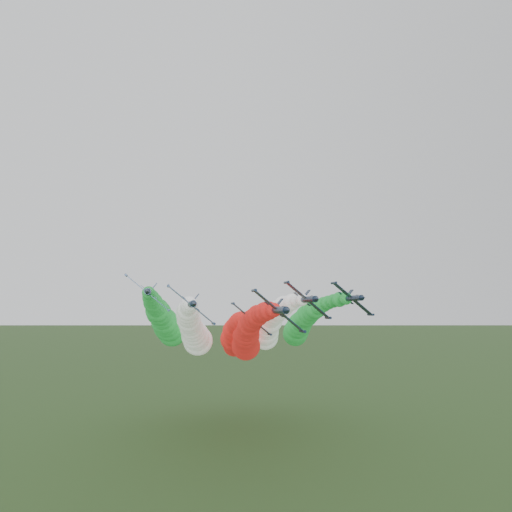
% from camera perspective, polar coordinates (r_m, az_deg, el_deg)
% --- Properties ---
extents(ground, '(3000.00, 3000.00, 0.00)m').
position_cam_1_polar(ground, '(100.89, 3.42, -26.46)').
color(ground, '#365927').
rests_on(ground, ground).
extents(jet_lead, '(15.08, 80.37, 18.82)m').
position_cam_1_polar(jet_lead, '(133.47, -0.97, -9.12)').
color(jet_lead, '#111F35').
rests_on(jet_lead, ground).
extents(jet_inner_left, '(15.38, 80.67, 19.12)m').
position_cam_1_polar(jet_inner_left, '(141.76, -7.14, -8.48)').
color(jet_inner_left, '#111F35').
rests_on(jet_inner_left, ground).
extents(jet_inner_right, '(15.01, 80.30, 18.75)m').
position_cam_1_polar(jet_inner_right, '(145.69, 1.52, -8.03)').
color(jet_inner_right, '#111F35').
rests_on(jet_inner_right, ground).
extents(jet_outer_left, '(15.42, 80.70, 19.15)m').
position_cam_1_polar(jet_outer_left, '(150.86, -10.31, -7.46)').
color(jet_outer_left, '#111F35').
rests_on(jet_outer_left, ground).
extents(jet_outer_right, '(15.05, 80.34, 18.79)m').
position_cam_1_polar(jet_outer_right, '(157.82, 5.28, -7.73)').
color(jet_outer_right, '#111F35').
rests_on(jet_outer_right, ground).
extents(jet_trail, '(14.61, 79.90, 18.34)m').
position_cam_1_polar(jet_trail, '(158.24, -2.50, -9.14)').
color(jet_trail, '#111F35').
rests_on(jet_trail, ground).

